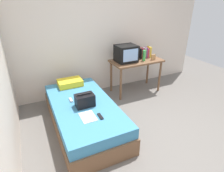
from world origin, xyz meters
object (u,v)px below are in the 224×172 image
at_px(pillow, 70,83).
at_px(remote_dark, 100,116).
at_px(desk, 136,64).
at_px(tv, 126,53).
at_px(handbag, 85,100).
at_px(water_bottle, 144,56).
at_px(remote_silver, 71,100).
at_px(bed, 84,115).
at_px(book_row, 144,53).
at_px(picture_frame, 153,57).
at_px(magazine, 88,117).

xyz_separation_m(pillow, remote_dark, (0.13, -1.27, -0.05)).
bearing_deg(pillow, desk, 0.74).
distance_m(desk, tv, 0.38).
bearing_deg(pillow, handbag, -88.25).
xyz_separation_m(tv, pillow, (-1.29, -0.04, -0.43)).
xyz_separation_m(water_bottle, remote_silver, (-1.81, -0.51, -0.41)).
bearing_deg(tv, bed, -147.42).
bearing_deg(bed, remote_silver, 132.94).
bearing_deg(book_row, water_bottle, -126.18).
distance_m(book_row, remote_dark, 2.22).
height_order(bed, desk, desk).
distance_m(remote_dark, remote_silver, 0.72).
relative_size(bed, water_bottle, 8.44).
height_order(book_row, remote_silver, book_row).
bearing_deg(bed, handbag, -84.47).
height_order(picture_frame, magazine, picture_frame).
bearing_deg(magazine, book_row, 35.07).
relative_size(picture_frame, pillow, 0.27).
bearing_deg(handbag, book_row, 28.66).
relative_size(remote_dark, remote_silver, 1.08).
height_order(water_bottle, picture_frame, water_bottle).
height_order(pillow, handbag, handbag).
bearing_deg(remote_silver, picture_frame, 13.02).
height_order(book_row, pillow, book_row).
relative_size(tv, pillow, 0.95).
relative_size(desk, remote_silver, 8.06).
distance_m(picture_frame, pillow, 1.93).
relative_size(water_bottle, magazine, 0.82).
relative_size(bed, book_row, 6.80).
bearing_deg(bed, magazine, -97.37).
distance_m(water_bottle, pillow, 1.71).
height_order(pillow, magazine, pillow).
bearing_deg(magazine, desk, 37.37).
bearing_deg(book_row, picture_frame, -72.21).
distance_m(bed, tv, 1.67).
xyz_separation_m(desk, water_bottle, (0.12, -0.11, 0.22)).
xyz_separation_m(pillow, magazine, (-0.04, -1.19, -0.05)).
height_order(pillow, remote_silver, pillow).
distance_m(desk, book_row, 0.36).
bearing_deg(bed, remote_dark, -77.26).
bearing_deg(magazine, remote_dark, -25.30).
height_order(bed, water_bottle, water_bottle).
height_order(desk, pillow, desk).
bearing_deg(tv, remote_dark, -131.54).
xyz_separation_m(desk, remote_silver, (-1.69, -0.62, -0.19)).
relative_size(book_row, remote_silver, 2.04).
relative_size(water_bottle, picture_frame, 1.89).
bearing_deg(pillow, water_bottle, -3.11).
relative_size(bed, handbag, 6.67).
distance_m(tv, book_row, 0.54).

